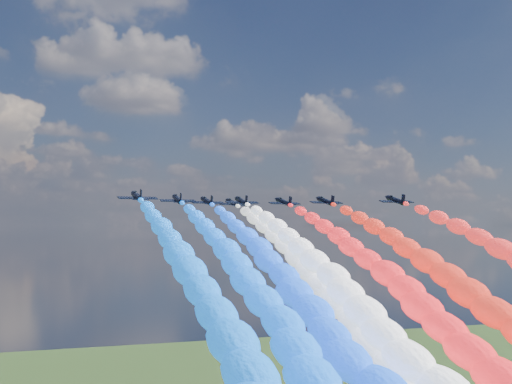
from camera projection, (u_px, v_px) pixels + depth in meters
name	position (u px, v px, depth m)	size (l,w,h in m)	color
jet_0	(137.00, 196.00, 148.60)	(8.43, 11.30, 2.49)	black
trail_0	(194.00, 294.00, 101.71)	(7.00, 95.68, 37.86)	blue
jet_1	(178.00, 199.00, 164.97)	(8.43, 11.30, 2.49)	black
trail_1	(243.00, 285.00, 118.07)	(7.00, 95.68, 37.86)	blue
jet_2	(207.00, 201.00, 178.29)	(8.43, 11.30, 2.49)	black
trail_2	(276.00, 279.00, 131.40)	(7.00, 95.68, 37.86)	#1653FF
jet_3	(242.00, 201.00, 177.81)	(8.43, 11.30, 2.49)	black
trail_3	(323.00, 279.00, 130.92)	(7.00, 95.68, 37.86)	white
jet_4	(233.00, 203.00, 191.45)	(8.43, 11.30, 2.49)	black
trail_4	(304.00, 274.00, 144.55)	(7.00, 95.68, 37.86)	silver
jet_5	(284.00, 202.00, 184.30)	(8.43, 11.30, 2.49)	black
trail_5	(376.00, 276.00, 137.40)	(7.00, 95.68, 37.86)	red
jet_6	(325.00, 201.00, 177.94)	(8.43, 11.30, 2.49)	black
trail_6	(437.00, 279.00, 131.04)	(7.00, 95.68, 37.86)	red
jet_7	(395.00, 200.00, 171.18)	(8.43, 11.30, 2.49)	black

